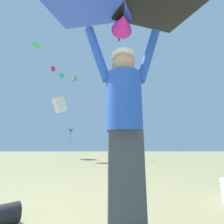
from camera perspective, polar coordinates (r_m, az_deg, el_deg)
The scene contains 10 objects.
kite_flyer_person at distance 1.46m, azimuth 4.56°, elevation -2.40°, with size 0.81×0.34×1.92m.
held_stunt_kite at distance 2.02m, azimuth 4.19°, elevation 34.90°, with size 2.16×1.14×0.43m.
distant_kite_red_low_right at distance 37.06m, azimuth -20.78°, elevation 14.59°, with size 0.85×1.02×1.10m.
distant_kite_green_overhead_distant at distance 37.01m, azimuth -13.65°, elevation 11.71°, with size 0.95×1.07×1.17m.
distant_kite_blue_high_left at distance 32.14m, azimuth -14.89°, elevation -6.74°, with size 1.49×1.57×2.41m.
distant_kite_black_low_left at distance 36.61m, azimuth 9.74°, elevation 14.76°, with size 0.83×0.84×0.26m.
distant_kite_green_mid_right at distance 16.11m, azimuth -25.94°, elevation 21.32°, with size 0.96×0.96×0.16m.
distant_kite_teal_far_center at distance 33.83m, azimuth -17.96°, elevation 12.17°, with size 1.46×1.51×2.55m.
distant_kite_white_mid_left at distance 13.73m, azimuth -18.64°, elevation 2.58°, with size 1.38×1.32×1.42m.
marker_flag at distance 10.16m, azimuth 7.12°, elevation -7.63°, with size 0.30×0.24×1.96m.
Camera 1 is at (0.13, -1.28, 0.65)m, focal length 24.94 mm.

